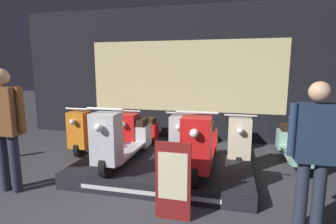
# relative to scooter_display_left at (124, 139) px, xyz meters

# --- Properties ---
(shop_wall_back) EXTENTS (8.56, 0.09, 3.20)m
(shop_wall_back) POSITION_rel_scooter_display_left_xyz_m (0.54, 2.51, 0.98)
(shop_wall_back) COLOR black
(shop_wall_back) RESTS_ON ground_plane
(display_platform) EXTENTS (2.80, 1.58, 0.23)m
(display_platform) POSITION_rel_scooter_display_left_xyz_m (0.63, 0.06, -0.50)
(display_platform) COLOR black
(display_platform) RESTS_ON ground_plane
(scooter_display_left) EXTENTS (0.53, 1.77, 0.98)m
(scooter_display_left) POSITION_rel_scooter_display_left_xyz_m (0.00, 0.00, 0.00)
(scooter_display_left) COLOR black
(scooter_display_left) RESTS_ON display_platform
(scooter_display_right) EXTENTS (0.53, 1.77, 0.98)m
(scooter_display_right) POSITION_rel_scooter_display_left_xyz_m (1.26, 0.00, 0.00)
(scooter_display_right) COLOR black
(scooter_display_right) RESTS_ON display_platform
(scooter_backrow_0) EXTENTS (0.53, 1.77, 0.98)m
(scooter_backrow_0) POSITION_rel_scooter_display_left_xyz_m (-1.22, 1.26, -0.23)
(scooter_backrow_0) COLOR black
(scooter_backrow_0) RESTS_ON ground_plane
(scooter_backrow_1) EXTENTS (0.53, 1.77, 0.98)m
(scooter_backrow_1) POSITION_rel_scooter_display_left_xyz_m (-0.20, 1.26, -0.23)
(scooter_backrow_1) COLOR black
(scooter_backrow_1) RESTS_ON ground_plane
(scooter_backrow_2) EXTENTS (0.53, 1.77, 0.98)m
(scooter_backrow_2) POSITION_rel_scooter_display_left_xyz_m (0.81, 1.26, -0.23)
(scooter_backrow_2) COLOR black
(scooter_backrow_2) RESTS_ON ground_plane
(scooter_backrow_3) EXTENTS (0.53, 1.77, 0.98)m
(scooter_backrow_3) POSITION_rel_scooter_display_left_xyz_m (1.83, 1.26, -0.23)
(scooter_backrow_3) COLOR black
(scooter_backrow_3) RESTS_ON ground_plane
(scooter_backrow_4) EXTENTS (0.53, 1.77, 0.98)m
(scooter_backrow_4) POSITION_rel_scooter_display_left_xyz_m (2.85, 1.26, -0.23)
(scooter_backrow_4) COLOR black
(scooter_backrow_4) RESTS_ON ground_plane
(person_left_browsing) EXTENTS (0.61, 0.25, 1.75)m
(person_left_browsing) POSITION_rel_scooter_display_left_xyz_m (-1.36, -0.91, 0.43)
(person_left_browsing) COLOR #232838
(person_left_browsing) RESTS_ON ground_plane
(person_right_browsing) EXTENTS (0.53, 0.21, 1.62)m
(person_right_browsing) POSITION_rel_scooter_display_left_xyz_m (2.54, -0.91, 0.31)
(person_right_browsing) COLOR #232838
(person_right_browsing) RESTS_ON ground_plane
(price_sign_board) EXTENTS (0.41, 0.04, 0.93)m
(price_sign_board) POSITION_rel_scooter_display_left_xyz_m (1.06, -1.07, -0.15)
(price_sign_board) COLOR maroon
(price_sign_board) RESTS_ON ground_plane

